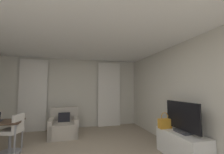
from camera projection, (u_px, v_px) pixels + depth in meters
wall_window at (74, 93)px, 5.47m from camera, size 5.12×0.06×2.60m
wall_right at (190, 96)px, 3.24m from camera, size 0.06×6.12×2.60m
ceiling at (77, 27)px, 2.67m from camera, size 5.12×6.12×0.06m
curtain_left_panel at (33, 95)px, 4.98m from camera, size 0.90×0.06×2.50m
curtain_right_panel at (109, 94)px, 5.71m from camera, size 0.90×0.06×2.50m
armchair at (64, 127)px, 4.44m from camera, size 0.86×0.86×0.85m
desk_chair at (12, 136)px, 3.25m from camera, size 0.49×0.49×0.88m
tv_console at (182, 145)px, 3.03m from camera, size 0.51×1.12×0.53m
tv_flatscreen at (182, 118)px, 3.04m from camera, size 0.20×0.94×0.66m
handbag_primary at (165, 123)px, 3.38m from camera, size 0.30×0.14×0.37m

